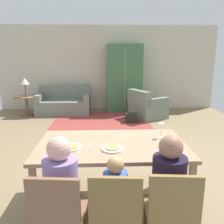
# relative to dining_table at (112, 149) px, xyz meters

# --- Properties ---
(ground_plane) EXTENTS (7.10, 6.75, 0.02)m
(ground_plane) POSITION_rel_dining_table_xyz_m (0.09, 1.88, -0.70)
(ground_plane) COLOR #7F6C4C
(back_wall) EXTENTS (7.10, 0.10, 2.70)m
(back_wall) POSITION_rel_dining_table_xyz_m (0.09, 5.31, 0.66)
(back_wall) COLOR beige
(back_wall) RESTS_ON ground_plane
(dining_table) EXTENTS (1.72, 1.02, 0.76)m
(dining_table) POSITION_rel_dining_table_xyz_m (0.00, 0.00, 0.00)
(dining_table) COLOR #A67F60
(dining_table) RESTS_ON ground_plane
(plate_near_man) EXTENTS (0.25, 0.25, 0.02)m
(plate_near_man) POSITION_rel_dining_table_xyz_m (-0.47, -0.12, 0.08)
(plate_near_man) COLOR silver
(plate_near_man) RESTS_ON dining_table
(pizza_near_man) EXTENTS (0.17, 0.17, 0.01)m
(pizza_near_man) POSITION_rel_dining_table_xyz_m (-0.47, -0.12, 0.09)
(pizza_near_man) COLOR gold
(pizza_near_man) RESTS_ON plate_near_man
(plate_near_child) EXTENTS (0.25, 0.25, 0.02)m
(plate_near_child) POSITION_rel_dining_table_xyz_m (0.00, -0.18, 0.08)
(plate_near_child) COLOR silver
(plate_near_child) RESTS_ON dining_table
(pizza_near_child) EXTENTS (0.17, 0.17, 0.01)m
(pizza_near_child) POSITION_rel_dining_table_xyz_m (0.00, -0.18, 0.09)
(pizza_near_child) COLOR #DD9D52
(pizza_near_child) RESTS_ON plate_near_child
(wine_glass) EXTENTS (0.07, 0.07, 0.19)m
(wine_glass) POSITION_rel_dining_table_xyz_m (0.62, 0.18, 0.20)
(wine_glass) COLOR silver
(wine_glass) RESTS_ON dining_table
(fork) EXTENTS (0.02, 0.15, 0.01)m
(fork) POSITION_rel_dining_table_xyz_m (-0.26, -0.05, 0.07)
(fork) COLOR silver
(fork) RESTS_ON dining_table
(knife) EXTENTS (0.03, 0.17, 0.01)m
(knife) POSITION_rel_dining_table_xyz_m (0.15, 0.10, 0.07)
(knife) COLOR silver
(knife) RESTS_ON dining_table
(dining_chair_man) EXTENTS (0.46, 0.46, 0.87)m
(dining_chair_man) POSITION_rel_dining_table_xyz_m (-0.48, -0.87, -0.20)
(dining_chair_man) COLOR brown
(dining_chair_man) RESTS_ON ground_plane
(person_man) EXTENTS (0.30, 0.41, 1.11)m
(person_man) POSITION_rel_dining_table_xyz_m (-0.47, -0.69, -0.18)
(person_man) COLOR #363E43
(person_man) RESTS_ON ground_plane
(dining_chair_child) EXTENTS (0.45, 0.45, 0.87)m
(dining_chair_child) POSITION_rel_dining_table_xyz_m (-0.01, -0.87, -0.20)
(dining_chair_child) COLOR olive
(dining_chair_child) RESTS_ON ground_plane
(person_child) EXTENTS (0.22, 0.29, 0.92)m
(person_child) POSITION_rel_dining_table_xyz_m (0.00, -0.70, -0.26)
(person_child) COLOR #3E4347
(person_child) RESTS_ON ground_plane
(dining_chair_woman) EXTENTS (0.46, 0.46, 0.87)m
(dining_chair_woman) POSITION_rel_dining_table_xyz_m (0.47, -0.87, -0.20)
(dining_chair_woman) COLOR olive
(dining_chair_woman) RESTS_ON ground_plane
(person_woman) EXTENTS (0.30, 0.41, 1.11)m
(person_woman) POSITION_rel_dining_table_xyz_m (0.48, -0.69, -0.18)
(person_woman) COLOR #3E2F49
(person_woman) RESTS_ON ground_plane
(area_rug) EXTENTS (2.60, 1.80, 0.01)m
(area_rug) POSITION_rel_dining_table_xyz_m (-0.15, 3.79, -0.69)
(area_rug) COLOR #963935
(area_rug) RESTS_ON ground_plane
(couch) EXTENTS (1.61, 0.86, 0.82)m
(couch) POSITION_rel_dining_table_xyz_m (-1.30, 4.65, -0.39)
(couch) COLOR slate
(couch) RESTS_ON ground_plane
(armchair) EXTENTS (1.16, 1.15, 0.82)m
(armchair) POSITION_rel_dining_table_xyz_m (1.16, 3.96, -0.37)
(armchair) COLOR slate
(armchair) RESTS_ON ground_plane
(armoire) EXTENTS (1.10, 0.59, 2.10)m
(armoire) POSITION_rel_dining_table_xyz_m (0.59, 4.92, 0.36)
(armoire) COLOR #3D6742
(armoire) RESTS_ON ground_plane
(side_table) EXTENTS (0.56, 0.56, 0.58)m
(side_table) POSITION_rel_dining_table_xyz_m (-2.37, 4.39, -0.31)
(side_table) COLOR brown
(side_table) RESTS_ON ground_plane
(table_lamp) EXTENTS (0.26, 0.26, 0.54)m
(table_lamp) POSITION_rel_dining_table_xyz_m (-2.37, 4.39, 0.32)
(table_lamp) COLOR #454042
(table_lamp) RESTS_ON side_table
(handbag) EXTENTS (0.32, 0.16, 0.26)m
(handbag) POSITION_rel_dining_table_xyz_m (0.66, 3.49, -0.56)
(handbag) COLOR black
(handbag) RESTS_ON ground_plane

